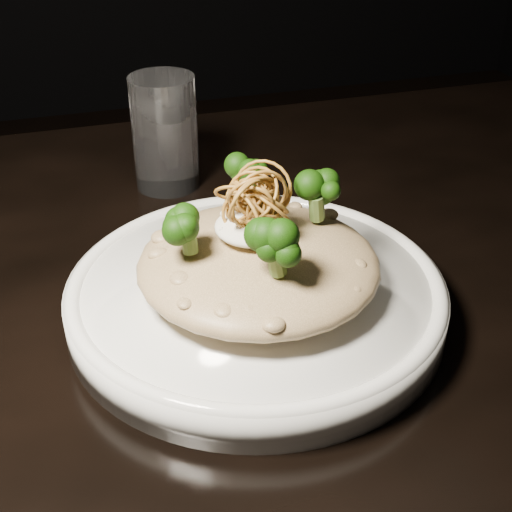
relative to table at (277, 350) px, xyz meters
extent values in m
cube|color=black|center=(0.00, 0.00, 0.06)|extent=(1.10, 0.80, 0.04)
cylinder|color=black|center=(0.48, 0.33, -0.31)|extent=(0.05, 0.05, 0.71)
cylinder|color=white|center=(-0.03, -0.05, 0.10)|extent=(0.30, 0.30, 0.03)
ellipsoid|color=brown|center=(-0.03, -0.05, 0.13)|extent=(0.19, 0.19, 0.04)
ellipsoid|color=white|center=(-0.04, -0.04, 0.16)|extent=(0.06, 0.06, 0.02)
cylinder|color=white|center=(-0.06, 0.20, 0.14)|extent=(0.09, 0.09, 0.12)
camera|label=1|loc=(-0.17, -0.49, 0.43)|focal=50.00mm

